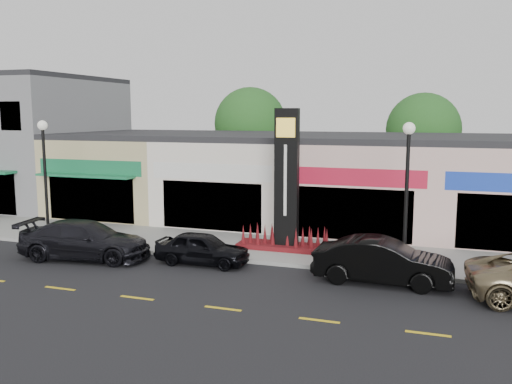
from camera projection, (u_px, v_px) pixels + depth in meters
ground at (179, 273)px, 20.35m from camera, size 120.00×120.00×0.00m
sidewalk at (223, 244)px, 24.41m from camera, size 52.00×4.30×0.15m
curb at (202, 257)px, 22.30m from camera, size 52.00×0.20×0.15m
building_grey_2story at (14, 141)px, 36.23m from camera, size 12.00×10.95×8.30m
shop_beige at (139, 171)px, 33.45m from camera, size 7.00×10.85×4.80m
shop_cream at (245, 175)px, 31.23m from camera, size 7.00×10.01×4.80m
shop_pink_w at (368, 180)px, 29.01m from camera, size 7.00×10.01×4.80m
shop_pink_e at (511, 186)px, 26.79m from camera, size 7.00×10.01×4.80m
tree_rear_west at (250, 124)px, 39.15m from camera, size 5.20×5.20×7.83m
tree_rear_mid at (423, 130)px, 35.38m from camera, size 4.80×4.80×7.29m
lamp_west_near at (45, 168)px, 24.73m from camera, size 0.44×0.44×5.47m
lamp_east_near at (407, 182)px, 19.65m from camera, size 0.44×0.44×5.47m
pylon_sign at (286, 200)px, 23.00m from camera, size 4.20×1.30×6.00m
car_dark_sedan at (85, 240)px, 22.19m from camera, size 2.91×5.64×1.57m
car_black_sedan at (202, 248)px, 21.42m from camera, size 1.52×3.77×1.28m
car_black_conv at (383, 261)px, 18.97m from camera, size 1.79×4.84×1.58m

